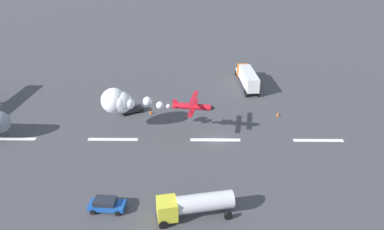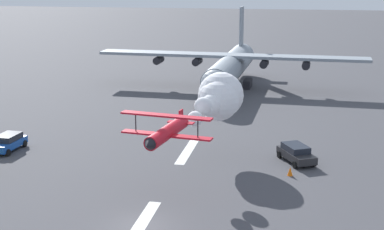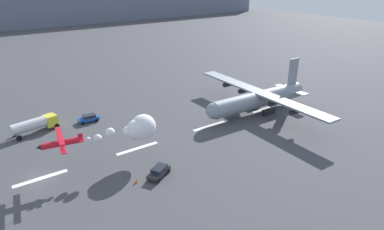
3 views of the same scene
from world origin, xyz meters
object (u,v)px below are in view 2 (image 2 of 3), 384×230
Objects in this scene: stunt_biplane_red at (216,99)px; airport_staff_sedan at (8,142)px; traffic_cone_far at (290,171)px; followme_car_yellow at (296,153)px; cargo_transport_plane at (230,67)px.

stunt_biplane_red is 19.92m from airport_staff_sedan.
stunt_biplane_red reaches higher than traffic_cone_far.
followme_car_yellow is at bearing -86.70° from airport_staff_sedan.
followme_car_yellow is at bearing -162.53° from cargo_transport_plane.
followme_car_yellow is at bearing -6.79° from traffic_cone_far.
cargo_transport_plane is 8.87× the size of airport_staff_sedan.
cargo_transport_plane is 30.68m from stunt_biplane_red.
followme_car_yellow is 6.16× the size of traffic_cone_far.
stunt_biplane_red is 8.45m from followme_car_yellow.
traffic_cone_far is (-2.13, -26.01, -0.44)m from airport_staff_sedan.
followme_car_yellow is 3.71m from traffic_cone_far.
stunt_biplane_red is at bearing 61.88° from traffic_cone_far.
traffic_cone_far is (-34.07, -9.14, -2.87)m from cargo_transport_plane.
cargo_transport_plane is 35.39m from traffic_cone_far.
traffic_cone_far is at bearing -94.68° from airport_staff_sedan.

